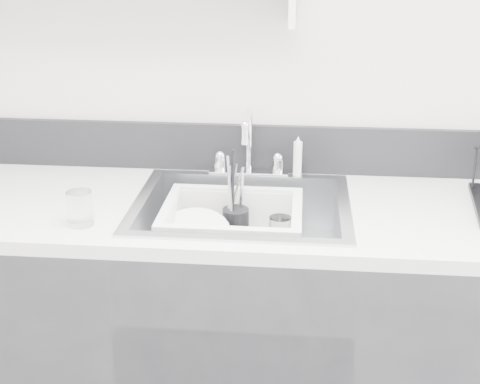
# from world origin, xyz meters

# --- Properties ---
(counter_run) EXTENTS (3.20, 0.62, 0.92)m
(counter_run) POSITION_xyz_m (0.00, 1.19, 0.46)
(counter_run) COLOR #28282B
(counter_run) RESTS_ON ground
(backsplash) EXTENTS (3.20, 0.02, 0.16)m
(backsplash) POSITION_xyz_m (0.00, 1.49, 1.00)
(backsplash) COLOR black
(backsplash) RESTS_ON counter_run
(sink) EXTENTS (0.64, 0.52, 0.20)m
(sink) POSITION_xyz_m (0.00, 1.19, 0.83)
(sink) COLOR silver
(sink) RESTS_ON counter_run
(faucet) EXTENTS (0.26, 0.18, 0.23)m
(faucet) POSITION_xyz_m (0.00, 1.44, 0.98)
(faucet) COLOR silver
(faucet) RESTS_ON counter_run
(side_sprayer) EXTENTS (0.03, 0.03, 0.14)m
(side_sprayer) POSITION_xyz_m (0.16, 1.44, 0.99)
(side_sprayer) COLOR white
(side_sprayer) RESTS_ON counter_run
(wash_tub) EXTENTS (0.50, 0.45, 0.16)m
(wash_tub) POSITION_xyz_m (-0.03, 1.19, 0.83)
(wash_tub) COLOR white
(wash_tub) RESTS_ON sink
(plate_stack) EXTENTS (0.28, 0.27, 0.11)m
(plate_stack) POSITION_xyz_m (-0.13, 1.15, 0.80)
(plate_stack) COLOR white
(plate_stack) RESTS_ON wash_tub
(utensil_cup) EXTENTS (0.08, 0.08, 0.28)m
(utensil_cup) POSITION_xyz_m (-0.03, 1.27, 0.83)
(utensil_cup) COLOR black
(utensil_cup) RESTS_ON wash_tub
(ladle) EXTENTS (0.26, 0.24, 0.07)m
(ladle) POSITION_xyz_m (-0.05, 1.19, 0.80)
(ladle) COLOR silver
(ladle) RESTS_ON wash_tub
(tumbler_in_tub) EXTENTS (0.09, 0.09, 0.10)m
(tumbler_in_tub) POSITION_xyz_m (0.11, 1.23, 0.82)
(tumbler_in_tub) COLOR white
(tumbler_in_tub) RESTS_ON wash_tub
(tumbler_counter) EXTENTS (0.08, 0.08, 0.10)m
(tumbler_counter) POSITION_xyz_m (-0.43, 1.01, 0.97)
(tumbler_counter) COLOR white
(tumbler_counter) RESTS_ON counter_run
(bowl_small) EXTENTS (0.13, 0.13, 0.03)m
(bowl_small) POSITION_xyz_m (0.10, 1.13, 0.78)
(bowl_small) COLOR white
(bowl_small) RESTS_ON wash_tub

